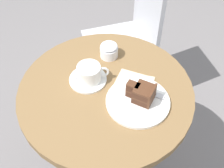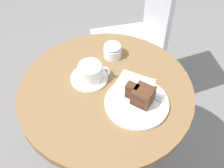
{
  "view_description": "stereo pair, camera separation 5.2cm",
  "coord_description": "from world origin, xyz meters",
  "px_view_note": "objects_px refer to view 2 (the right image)",
  "views": [
    {
      "loc": [
        -0.06,
        -0.69,
        1.58
      ],
      "look_at": [
        0.02,
        -0.01,
        0.79
      ],
      "focal_mm": 45.0,
      "sensor_mm": 36.0,
      "label": 1
    },
    {
      "loc": [
        -0.01,
        -0.7,
        1.58
      ],
      "look_at": [
        0.02,
        -0.01,
        0.79
      ],
      "focal_mm": 45.0,
      "sensor_mm": 36.0,
      "label": 2
    }
  ],
  "objects_px": {
    "cafe_chair": "(141,30)",
    "sugar_pot": "(113,50)",
    "cake_plate": "(137,103)",
    "cake_slice": "(141,95)",
    "teaspoon": "(83,70)",
    "fork": "(151,95)",
    "coffee_cup": "(91,72)",
    "napkin": "(135,87)",
    "saucer": "(89,78)"
  },
  "relations": [
    {
      "from": "coffee_cup",
      "to": "cake_plate",
      "type": "bearing_deg",
      "value": -37.83
    },
    {
      "from": "saucer",
      "to": "cafe_chair",
      "type": "height_order",
      "value": "cafe_chair"
    },
    {
      "from": "cake_plate",
      "to": "saucer",
      "type": "bearing_deg",
      "value": 142.71
    },
    {
      "from": "cake_plate",
      "to": "sugar_pot",
      "type": "height_order",
      "value": "sugar_pot"
    },
    {
      "from": "saucer",
      "to": "coffee_cup",
      "type": "distance_m",
      "value": 0.04
    },
    {
      "from": "sugar_pot",
      "to": "cake_slice",
      "type": "bearing_deg",
      "value": -70.39
    },
    {
      "from": "coffee_cup",
      "to": "sugar_pot",
      "type": "relative_size",
      "value": 1.63
    },
    {
      "from": "cake_plate",
      "to": "fork",
      "type": "relative_size",
      "value": 1.96
    },
    {
      "from": "teaspoon",
      "to": "cake_plate",
      "type": "height_order",
      "value": "teaspoon"
    },
    {
      "from": "cafe_chair",
      "to": "sugar_pot",
      "type": "relative_size",
      "value": 12.36
    },
    {
      "from": "sugar_pot",
      "to": "coffee_cup",
      "type": "bearing_deg",
      "value": -124.12
    },
    {
      "from": "fork",
      "to": "sugar_pot",
      "type": "height_order",
      "value": "sugar_pot"
    },
    {
      "from": "coffee_cup",
      "to": "cafe_chair",
      "type": "relative_size",
      "value": 0.13
    },
    {
      "from": "teaspoon",
      "to": "cake_slice",
      "type": "height_order",
      "value": "cake_slice"
    },
    {
      "from": "cake_plate",
      "to": "teaspoon",
      "type": "bearing_deg",
      "value": 138.92
    },
    {
      "from": "coffee_cup",
      "to": "fork",
      "type": "distance_m",
      "value": 0.25
    },
    {
      "from": "coffee_cup",
      "to": "cake_slice",
      "type": "bearing_deg",
      "value": -34.38
    },
    {
      "from": "coffee_cup",
      "to": "fork",
      "type": "bearing_deg",
      "value": -24.77
    },
    {
      "from": "teaspoon",
      "to": "napkin",
      "type": "relative_size",
      "value": 0.49
    },
    {
      "from": "saucer",
      "to": "cake_plate",
      "type": "xyz_separation_m",
      "value": [
        0.17,
        -0.13,
        0.0
      ]
    },
    {
      "from": "coffee_cup",
      "to": "napkin",
      "type": "height_order",
      "value": "coffee_cup"
    },
    {
      "from": "teaspoon",
      "to": "fork",
      "type": "xyz_separation_m",
      "value": [
        0.26,
        -0.15,
        0.0
      ]
    },
    {
      "from": "fork",
      "to": "cake_slice",
      "type": "bearing_deg",
      "value": -119.5
    },
    {
      "from": "cake_slice",
      "to": "fork",
      "type": "xyz_separation_m",
      "value": [
        0.04,
        0.02,
        -0.03
      ]
    },
    {
      "from": "cake_plate",
      "to": "cake_slice",
      "type": "xyz_separation_m",
      "value": [
        0.01,
        0.01,
        0.04
      ]
    },
    {
      "from": "sugar_pot",
      "to": "cake_plate",
      "type": "bearing_deg",
      "value": -73.71
    },
    {
      "from": "cafe_chair",
      "to": "sugar_pot",
      "type": "distance_m",
      "value": 0.54
    },
    {
      "from": "cake_slice",
      "to": "cake_plate",
      "type": "bearing_deg",
      "value": -161.03
    },
    {
      "from": "teaspoon",
      "to": "cafe_chair",
      "type": "distance_m",
      "value": 0.65
    },
    {
      "from": "saucer",
      "to": "cake_slice",
      "type": "distance_m",
      "value": 0.23
    },
    {
      "from": "cake_slice",
      "to": "cafe_chair",
      "type": "height_order",
      "value": "cafe_chair"
    },
    {
      "from": "saucer",
      "to": "teaspoon",
      "type": "distance_m",
      "value": 0.05
    },
    {
      "from": "coffee_cup",
      "to": "napkin",
      "type": "relative_size",
      "value": 0.65
    },
    {
      "from": "teaspoon",
      "to": "cake_plate",
      "type": "distance_m",
      "value": 0.27
    },
    {
      "from": "cake_plate",
      "to": "fork",
      "type": "xyz_separation_m",
      "value": [
        0.06,
        0.03,
        0.01
      ]
    },
    {
      "from": "saucer",
      "to": "fork",
      "type": "bearing_deg",
      "value": -24.77
    },
    {
      "from": "teaspoon",
      "to": "cake_slice",
      "type": "xyz_separation_m",
      "value": [
        0.21,
        -0.17,
        0.03
      ]
    },
    {
      "from": "sugar_pot",
      "to": "napkin",
      "type": "bearing_deg",
      "value": -66.63
    },
    {
      "from": "saucer",
      "to": "cake_slice",
      "type": "relative_size",
      "value": 1.33
    },
    {
      "from": "saucer",
      "to": "coffee_cup",
      "type": "relative_size",
      "value": 1.2
    },
    {
      "from": "saucer",
      "to": "fork",
      "type": "xyz_separation_m",
      "value": [
        0.23,
        -0.11,
        0.01
      ]
    },
    {
      "from": "teaspoon",
      "to": "cake_slice",
      "type": "relative_size",
      "value": 0.83
    },
    {
      "from": "teaspoon",
      "to": "sugar_pot",
      "type": "xyz_separation_m",
      "value": [
        0.12,
        0.09,
        0.02
      ]
    },
    {
      "from": "coffee_cup",
      "to": "cake_slice",
      "type": "height_order",
      "value": "cake_slice"
    },
    {
      "from": "teaspoon",
      "to": "napkin",
      "type": "height_order",
      "value": "teaspoon"
    },
    {
      "from": "cake_slice",
      "to": "cafe_chair",
      "type": "xyz_separation_m",
      "value": [
        0.1,
        0.7,
        -0.25
      ]
    },
    {
      "from": "cake_slice",
      "to": "napkin",
      "type": "bearing_deg",
      "value": 100.18
    },
    {
      "from": "saucer",
      "to": "cake_slice",
      "type": "height_order",
      "value": "cake_slice"
    },
    {
      "from": "coffee_cup",
      "to": "fork",
      "type": "relative_size",
      "value": 1.02
    },
    {
      "from": "teaspoon",
      "to": "napkin",
      "type": "distance_m",
      "value": 0.22
    }
  ]
}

